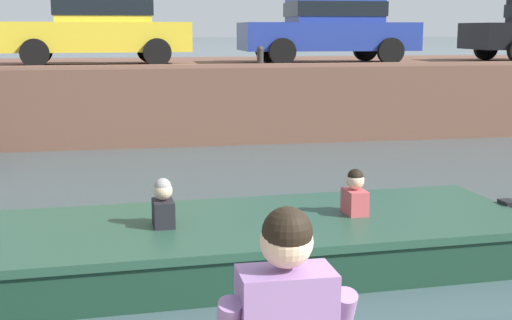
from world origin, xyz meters
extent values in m
plane|color=#3D5156|center=(0.00, 5.85, 0.00)|extent=(400.00, 400.00, 0.00)
cube|color=brown|center=(0.00, 14.69, 0.81)|extent=(60.00, 6.00, 1.62)
cube|color=brown|center=(0.00, 11.81, 1.66)|extent=(60.00, 0.24, 0.08)
cube|color=#193828|center=(-0.69, 4.05, 0.20)|extent=(5.83, 2.25, 0.41)
cube|color=#244836|center=(-0.69, 4.05, 0.45)|extent=(5.90, 2.32, 0.08)
cube|color=brown|center=(-0.26, 4.07, 0.35)|extent=(0.32, 1.81, 0.06)
cube|color=black|center=(2.28, 4.19, 0.30)|extent=(0.17, 0.21, 0.45)
cube|color=black|center=(-1.55, 4.01, 0.53)|extent=(0.21, 0.33, 0.44)
sphere|color=beige|center=(-1.55, 4.01, 0.85)|extent=(0.19, 0.19, 0.19)
sphere|color=gray|center=(-1.55, 4.01, 0.89)|extent=(0.17, 0.17, 0.17)
cube|color=#C64C51|center=(0.46, 4.11, 0.53)|extent=(0.21, 0.33, 0.44)
sphere|color=beige|center=(0.46, 4.11, 0.85)|extent=(0.19, 0.19, 0.19)
sphere|color=black|center=(0.46, 4.11, 0.89)|extent=(0.17, 0.17, 0.17)
cube|color=yellow|center=(-2.40, 13.46, 2.24)|extent=(4.13, 1.89, 0.64)
cube|color=yellow|center=(-2.23, 13.47, 2.86)|extent=(2.10, 1.59, 0.60)
cube|color=black|center=(-2.23, 13.47, 2.86)|extent=(2.18, 1.63, 0.33)
cylinder|color=black|center=(-3.61, 12.53, 1.92)|extent=(0.61, 0.21, 0.60)
cylinder|color=black|center=(-3.69, 14.28, 1.92)|extent=(0.61, 0.21, 0.60)
cylinder|color=black|center=(-1.10, 12.65, 1.92)|extent=(0.61, 0.21, 0.60)
cylinder|color=black|center=(-1.18, 14.39, 1.92)|extent=(0.61, 0.21, 0.60)
cube|color=#233893|center=(2.90, 13.46, 2.24)|extent=(4.07, 1.89, 0.64)
cube|color=#233893|center=(3.06, 13.46, 2.86)|extent=(2.05, 1.62, 0.60)
cube|color=black|center=(3.06, 13.46, 2.86)|extent=(2.13, 1.66, 0.33)
cylinder|color=black|center=(1.63, 12.59, 1.92)|extent=(0.60, 0.20, 0.60)
cylinder|color=black|center=(1.68, 14.41, 1.92)|extent=(0.60, 0.20, 0.60)
cylinder|color=black|center=(4.13, 12.52, 1.92)|extent=(0.60, 0.20, 0.60)
cylinder|color=black|center=(4.18, 14.34, 1.92)|extent=(0.60, 0.20, 0.60)
cylinder|color=black|center=(7.47, 14.38, 1.92)|extent=(0.61, 0.20, 0.60)
cylinder|color=#2D2B28|center=(1.01, 11.94, 1.79)|extent=(0.14, 0.14, 0.35)
sphere|color=#2D2B28|center=(1.01, 11.94, 1.99)|extent=(0.15, 0.15, 0.15)
sphere|color=beige|center=(-1.35, -0.39, 1.63)|extent=(0.20, 0.20, 0.20)
sphere|color=black|center=(-1.35, -0.40, 1.67)|extent=(0.19, 0.19, 0.19)
camera|label=1|loc=(-1.95, -2.85, 2.41)|focal=50.00mm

